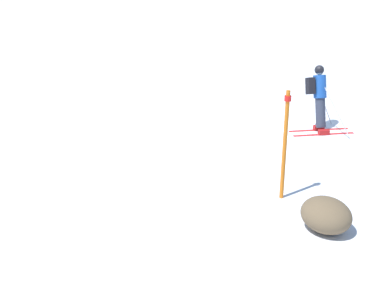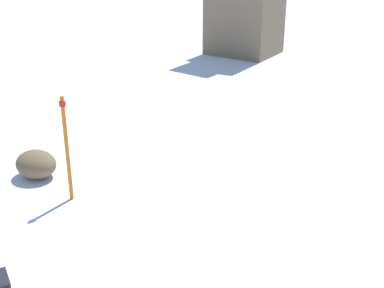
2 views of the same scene
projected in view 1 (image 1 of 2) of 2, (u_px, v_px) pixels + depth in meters
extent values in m
plane|color=white|center=(292.00, 122.00, 15.09)|extent=(300.00, 300.00, 0.00)
cube|color=red|center=(324.00, 134.00, 14.14)|extent=(0.87, 1.51, 0.01)
cube|color=red|center=(319.00, 130.00, 14.47)|extent=(0.87, 1.51, 0.01)
cube|color=#B21919|center=(324.00, 132.00, 14.11)|extent=(0.26, 0.31, 0.12)
cube|color=#B21919|center=(319.00, 128.00, 14.45)|extent=(0.26, 0.31, 0.12)
cylinder|color=#2D3342|center=(320.00, 113.00, 14.27)|extent=(0.54, 0.46, 0.82)
cylinder|color=#194799|center=(320.00, 87.00, 14.21)|extent=(0.61, 0.54, 0.68)
sphere|color=tan|center=(319.00, 71.00, 14.18)|extent=(0.35, 0.33, 0.28)
sphere|color=black|center=(319.00, 70.00, 14.18)|extent=(0.40, 0.37, 0.32)
cube|color=black|center=(310.00, 86.00, 14.17)|extent=(0.43, 0.35, 0.50)
cylinder|color=#B7B7BC|center=(338.00, 113.00, 13.91)|extent=(0.93, 0.10, 1.22)
cylinder|color=#B7B7BC|center=(325.00, 106.00, 14.70)|extent=(0.20, 0.50, 1.08)
ellipsoid|color=brown|center=(326.00, 215.00, 9.40)|extent=(0.95, 0.81, 0.62)
cylinder|color=orange|center=(285.00, 146.00, 10.31)|extent=(0.08, 0.08, 2.22)
cylinder|color=red|center=(288.00, 98.00, 9.97)|extent=(0.13, 0.13, 0.10)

